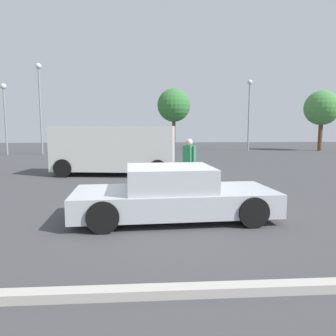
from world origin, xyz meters
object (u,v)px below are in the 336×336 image
object	(u,v)px
light_post_far	(40,94)
pedestrian	(189,159)
sedan_foreground	(173,194)
light_post_near	(249,103)
dog	(90,191)
light_post_mid	(4,106)
van_white	(115,148)

from	to	relation	value
light_post_far	pedestrian	bearing A→B (deg)	-57.61
pedestrian	sedan_foreground	bearing A→B (deg)	43.95
sedan_foreground	pedestrian	xyz separation A→B (m)	(0.85, 3.63, 0.45)
light_post_near	light_post_far	size ratio (longest dim) A/B	0.91
light_post_near	light_post_far	world-z (taller)	light_post_far
dog	pedestrian	world-z (taller)	pedestrian
sedan_foreground	dog	bearing A→B (deg)	133.96
light_post_mid	dog	bearing A→B (deg)	-61.02
pedestrian	light_post_near	distance (m)	19.94
light_post_near	sedan_foreground	bearing A→B (deg)	-111.89
light_post_near	light_post_mid	xyz separation A→B (m)	(-20.03, -3.11, -0.55)
sedan_foreground	light_post_near	distance (m)	23.64
dog	pedestrian	distance (m)	3.52
van_white	light_post_far	bearing A→B (deg)	-52.26
sedan_foreground	van_white	world-z (taller)	van_white
light_post_mid	light_post_far	xyz separation A→B (m)	(2.60, 0.20, 0.91)
light_post_far	van_white	bearing A→B (deg)	-59.81
van_white	light_post_mid	xyz separation A→B (m)	(-9.36, 11.43, 2.61)
dog	light_post_far	distance (m)	18.47
van_white	light_post_near	world-z (taller)	light_post_near
pedestrian	light_post_far	distance (m)	18.27
sedan_foreground	dog	world-z (taller)	sedan_foreground
van_white	light_post_far	xyz separation A→B (m)	(-6.77, 11.63, 3.52)
dog	light_post_near	bearing A→B (deg)	62.68
light_post_near	van_white	bearing A→B (deg)	-126.26
van_white	light_post_mid	world-z (taller)	light_post_mid
dog	light_post_mid	size ratio (longest dim) A/B	0.12
light_post_near	light_post_mid	distance (m)	20.28
pedestrian	light_post_far	size ratio (longest dim) A/B	0.24
dog	van_white	size ratio (longest dim) A/B	0.12
light_post_mid	pedestrian	bearing A→B (deg)	-50.75
light_post_mid	light_post_far	distance (m)	2.76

